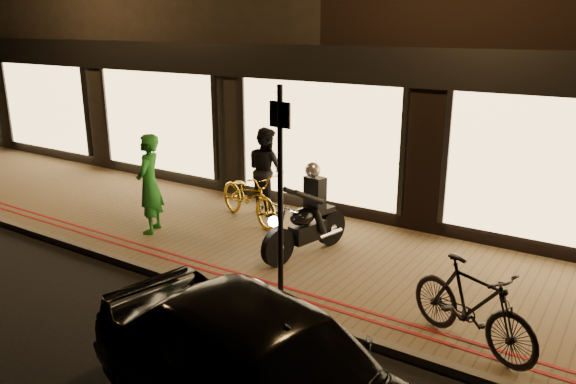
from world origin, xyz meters
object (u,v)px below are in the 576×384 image
object	(u,v)px
bicycle_gold	(249,196)
person_green	(149,184)
motorcycle	(307,220)
parked_car	(271,376)
sign_post	(280,181)

from	to	relation	value
bicycle_gold	person_green	distance (m)	1.94
motorcycle	parked_car	size ratio (longest dim) A/B	0.45
motorcycle	bicycle_gold	bearing A→B (deg)	168.18
bicycle_gold	parked_car	xyz separation A→B (m)	(3.83, -4.72, 0.10)
motorcycle	bicycle_gold	size ratio (longest dim) A/B	0.99
motorcycle	person_green	size ratio (longest dim) A/B	1.03
motorcycle	parked_car	distance (m)	4.37
sign_post	motorcycle	bearing A→B (deg)	106.00
motorcycle	parked_car	world-z (taller)	motorcycle
bicycle_gold	parked_car	distance (m)	6.08
sign_post	person_green	world-z (taller)	sign_post
bicycle_gold	sign_post	bearing A→B (deg)	-113.21
motorcycle	bicycle_gold	distance (m)	2.03
parked_car	bicycle_gold	bearing A→B (deg)	50.08
motorcycle	parked_car	bearing A→B (deg)	-51.18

